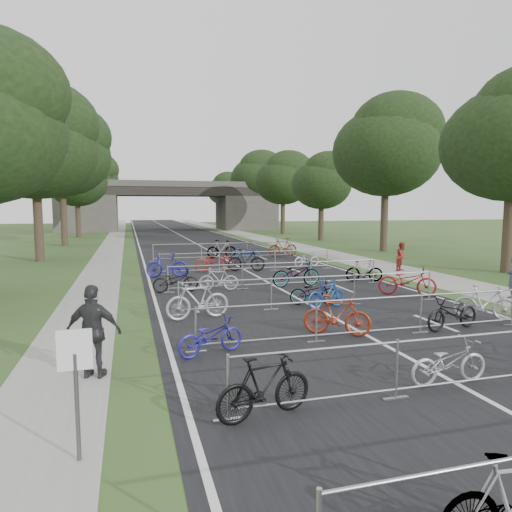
% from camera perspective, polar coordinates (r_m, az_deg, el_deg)
% --- Properties ---
extents(road, '(11.00, 140.00, 0.01)m').
position_cam_1_polar(road, '(53.74, -9.16, 2.43)').
color(road, black).
rests_on(road, ground).
extents(sidewalk_right, '(3.00, 140.00, 0.01)m').
position_cam_1_polar(sidewalk_right, '(55.22, -0.88, 2.61)').
color(sidewalk_right, gray).
rests_on(sidewalk_right, ground).
extents(sidewalk_left, '(2.00, 140.00, 0.01)m').
position_cam_1_polar(sidewalk_left, '(53.42, -17.19, 2.22)').
color(sidewalk_left, gray).
rests_on(sidewalk_left, ground).
extents(lane_markings, '(0.12, 140.00, 0.00)m').
position_cam_1_polar(lane_markings, '(53.74, -9.16, 2.43)').
color(lane_markings, silver).
rests_on(lane_markings, ground).
extents(overpass_bridge, '(31.00, 8.00, 7.05)m').
position_cam_1_polar(overpass_bridge, '(68.56, -10.66, 6.15)').
color(overpass_bridge, '#43413C').
rests_on(overpass_bridge, ground).
extents(park_sign, '(0.45, 0.06, 1.83)m').
position_cam_1_polar(park_sign, '(6.69, -21.63, -13.17)').
color(park_sign, '#4C4C51').
rests_on(park_sign, ground).
extents(tree_left_1, '(7.56, 7.56, 11.53)m').
position_cam_1_polar(tree_left_1, '(31.90, -25.81, 12.53)').
color(tree_left_1, '#33261C').
rests_on(tree_left_1, ground).
extents(tree_right_1, '(8.18, 8.18, 12.47)m').
position_cam_1_polar(tree_right_1, '(36.91, 16.19, 12.88)').
color(tree_right_1, '#33261C').
rests_on(tree_right_1, ground).
extents(tree_left_2, '(8.40, 8.40, 12.81)m').
position_cam_1_polar(tree_left_2, '(43.79, -23.08, 11.82)').
color(tree_left_2, '#33261C').
rests_on(tree_left_2, ground).
extents(tree_right_2, '(6.16, 6.16, 9.39)m').
position_cam_1_polar(tree_right_2, '(47.34, 8.35, 9.15)').
color(tree_right_2, '#33261C').
rests_on(tree_right_2, ground).
extents(tree_left_3, '(6.72, 6.72, 10.25)m').
position_cam_1_polar(tree_left_3, '(55.55, -21.42, 8.90)').
color(tree_left_3, '#33261C').
rests_on(tree_left_3, ground).
extents(tree_right_3, '(7.17, 7.17, 10.93)m').
position_cam_1_polar(tree_right_3, '(58.55, 3.52, 9.58)').
color(tree_right_3, '#33261C').
rests_on(tree_right_3, ground).
extents(tree_left_4, '(7.56, 7.56, 11.53)m').
position_cam_1_polar(tree_left_4, '(67.54, -20.44, 9.07)').
color(tree_left_4, '#33261C').
rests_on(tree_left_4, ground).
extents(tree_right_4, '(8.18, 8.18, 12.47)m').
position_cam_1_polar(tree_right_4, '(70.04, 0.25, 9.83)').
color(tree_right_4, '#33261C').
rests_on(tree_right_4, ground).
extents(tree_left_5, '(8.40, 8.40, 12.81)m').
position_cam_1_polar(tree_left_5, '(79.53, -19.75, 9.19)').
color(tree_left_5, '#33261C').
rests_on(tree_left_5, ground).
extents(tree_right_5, '(6.16, 6.16, 9.39)m').
position_cam_1_polar(tree_right_5, '(81.54, -2.09, 7.93)').
color(tree_right_5, '#33261C').
rests_on(tree_right_5, ground).
extents(tree_left_6, '(6.72, 6.72, 10.25)m').
position_cam_1_polar(tree_left_6, '(91.42, -19.19, 7.75)').
color(tree_left_6, '#33261C').
rests_on(tree_left_6, ground).
extents(tree_right_6, '(7.17, 7.17, 10.93)m').
position_cam_1_polar(tree_right_6, '(93.27, -3.84, 8.30)').
color(tree_right_6, '#33261C').
rests_on(tree_right_6, ground).
extents(barrier_row_1, '(9.70, 0.08, 1.10)m').
position_cam_1_polar(barrier_row_1, '(9.63, 25.02, -11.89)').
color(barrier_row_1, gray).
rests_on(barrier_row_1, ground).
extents(barrier_row_2, '(9.70, 0.08, 1.10)m').
position_cam_1_polar(barrier_row_2, '(12.46, 14.11, -7.43)').
color(barrier_row_2, gray).
rests_on(barrier_row_2, ground).
extents(barrier_row_3, '(9.70, 0.08, 1.10)m').
position_cam_1_polar(barrier_row_3, '(15.79, 7.24, -4.42)').
color(barrier_row_3, gray).
rests_on(barrier_row_3, ground).
extents(barrier_row_4, '(9.70, 0.08, 1.10)m').
position_cam_1_polar(barrier_row_4, '(19.48, 2.66, -2.36)').
color(barrier_row_4, gray).
rests_on(barrier_row_4, ground).
extents(barrier_row_5, '(9.70, 0.08, 1.10)m').
position_cam_1_polar(barrier_row_5, '(24.24, -1.06, -0.68)').
color(barrier_row_5, gray).
rests_on(barrier_row_5, ground).
extents(barrier_row_6, '(9.70, 0.08, 1.10)m').
position_cam_1_polar(barrier_row_6, '(30.05, -3.95, 0.64)').
color(barrier_row_6, gray).
rests_on(barrier_row_6, ground).
extents(bike_4, '(1.82, 0.90, 1.05)m').
position_cam_1_polar(bike_4, '(7.68, 1.08, -16.08)').
color(bike_4, black).
rests_on(bike_4, ground).
extents(bike_5, '(1.69, 0.61, 0.88)m').
position_cam_1_polar(bike_5, '(9.78, 22.96, -12.14)').
color(bike_5, '#A3A3AA').
rests_on(bike_5, ground).
extents(bike_8, '(1.78, 1.11, 0.88)m').
position_cam_1_polar(bike_8, '(10.79, -5.70, -9.96)').
color(bike_8, '#211A92').
rests_on(bike_8, ground).
extents(bike_9, '(1.80, 1.38, 1.08)m').
position_cam_1_polar(bike_9, '(12.44, 10.08, -7.36)').
color(bike_9, maroon).
rests_on(bike_9, ground).
extents(bike_10, '(1.94, 0.96, 0.98)m').
position_cam_1_polar(bike_10, '(13.92, 23.40, -6.56)').
color(bike_10, black).
rests_on(bike_10, ground).
extents(bike_11, '(1.76, 1.38, 1.07)m').
position_cam_1_polar(bike_11, '(15.54, 26.71, -5.25)').
color(bike_11, '#99979E').
rests_on(bike_11, ground).
extents(bike_12, '(2.05, 0.85, 1.19)m').
position_cam_1_polar(bike_12, '(14.07, -7.29, -5.51)').
color(bike_12, '#A5A5AD').
rests_on(bike_12, ground).
extents(bike_13, '(1.75, 0.88, 0.88)m').
position_cam_1_polar(bike_13, '(16.19, 7.20, -4.54)').
color(bike_13, gray).
rests_on(bike_13, ground).
extents(bike_14, '(1.70, 0.94, 0.99)m').
position_cam_1_polar(bike_14, '(15.64, 8.83, -4.74)').
color(bike_14, '#1A4593').
rests_on(bike_14, ground).
extents(bike_15, '(2.22, 1.79, 1.13)m').
position_cam_1_polar(bike_15, '(18.60, 18.37, -3.02)').
color(bike_15, maroon).
rests_on(bike_15, ground).
extents(bike_16, '(1.83, 0.66, 0.95)m').
position_cam_1_polar(bike_16, '(18.61, -10.03, -3.07)').
color(bike_16, black).
rests_on(bike_16, ground).
extents(bike_17, '(1.69, 0.85, 0.98)m').
position_cam_1_polar(bike_17, '(18.78, -4.71, -2.87)').
color(bike_17, '#A09FA7').
rests_on(bike_17, ground).
extents(bike_18, '(2.19, 0.88, 1.13)m').
position_cam_1_polar(bike_18, '(19.71, 5.03, -2.22)').
color(bike_18, gray).
rests_on(bike_18, ground).
extents(bike_19, '(1.77, 0.92, 1.02)m').
position_cam_1_polar(bike_19, '(21.47, 13.38, -1.82)').
color(bike_19, gray).
rests_on(bike_19, ground).
extents(bike_20, '(2.04, 0.73, 1.20)m').
position_cam_1_polar(bike_20, '(22.64, -11.07, -1.14)').
color(bike_20, '#1C1A92').
rests_on(bike_20, ground).
extents(bike_21, '(2.21, 1.06, 1.11)m').
position_cam_1_polar(bike_21, '(24.38, -5.23, -0.63)').
color(bike_21, maroon).
rests_on(bike_21, ground).
extents(bike_22, '(2.06, 1.07, 1.19)m').
position_cam_1_polar(bike_22, '(24.29, -1.22, -0.54)').
color(bike_22, black).
rests_on(bike_22, ground).
extents(bike_23, '(1.76, 0.95, 0.88)m').
position_cam_1_polar(bike_23, '(26.41, 6.35, -0.38)').
color(bike_23, '#B6B8BF').
rests_on(bike_23, ground).
extents(bike_25, '(2.06, 0.72, 1.22)m').
position_cam_1_polar(bike_25, '(30.70, -4.33, 0.87)').
color(bike_25, gray).
rests_on(bike_25, ground).
extents(bike_26, '(1.92, 1.04, 0.96)m').
position_cam_1_polar(bike_26, '(29.55, -1.33, 0.43)').
color(bike_26, '#1B4199').
rests_on(bike_26, ground).
extents(bike_27, '(2.13, 0.76, 1.26)m').
position_cam_1_polar(bike_27, '(31.85, 3.39, 1.11)').
color(bike_27, maroon).
rests_on(bike_27, ground).
extents(pedestrian_b, '(0.95, 0.90, 1.54)m').
position_cam_1_polar(pedestrian_b, '(25.65, 17.78, -0.08)').
color(pedestrian_b, maroon).
rests_on(pedestrian_b, ground).
extents(pedestrian_c, '(1.19, 0.77, 1.89)m').
position_cam_1_polar(pedestrian_c, '(9.79, -19.65, -8.93)').
color(pedestrian_c, '#28292B').
rests_on(pedestrian_c, ground).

